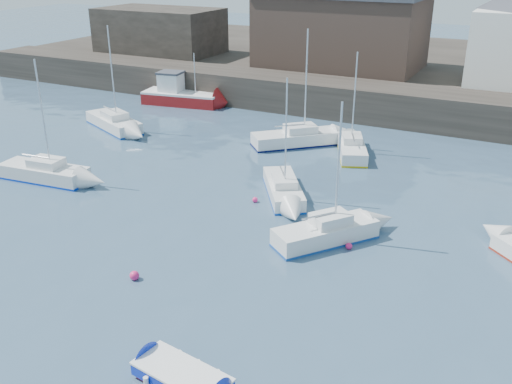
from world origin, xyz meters
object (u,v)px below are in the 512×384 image
at_px(sailboat_f, 352,148).
at_px(buoy_mid, 349,249).
at_px(blue_dinghy, 182,377).
at_px(buoy_near, 135,279).
at_px(sailboat_b, 283,188).
at_px(fishing_boat, 180,94).
at_px(sailboat_e, 114,122).
at_px(sailboat_a, 45,172).
at_px(sailboat_h, 296,138).
at_px(buoy_far, 255,202).
at_px(sailboat_c, 326,232).

distance_m(sailboat_f, buoy_mid, 14.77).
xyz_separation_m(blue_dinghy, buoy_near, (-5.92, 4.87, -0.38)).
bearing_deg(sailboat_b, fishing_boat, 139.07).
xyz_separation_m(fishing_boat, sailboat_e, (-0.32, -9.54, -0.42)).
relative_size(fishing_boat, sailboat_a, 1.00).
xyz_separation_m(sailboat_a, sailboat_b, (15.17, 4.84, -0.08)).
xyz_separation_m(blue_dinghy, sailboat_h, (-7.03, 26.48, 0.19)).
xyz_separation_m(sailboat_a, sailboat_f, (16.51, 14.16, -0.04)).
relative_size(fishing_boat, sailboat_h, 0.91).
bearing_deg(blue_dinghy, buoy_far, 107.91).
xyz_separation_m(sailboat_b, buoy_mid, (5.85, -4.73, -0.49)).
bearing_deg(sailboat_h, sailboat_b, -71.35).
xyz_separation_m(sailboat_e, sailboat_f, (20.18, 2.81, -0.03)).
bearing_deg(sailboat_e, buoy_mid, -24.49).
distance_m(sailboat_a, buoy_far, 14.42).
xyz_separation_m(blue_dinghy, buoy_far, (-4.92, 15.24, -0.38)).
bearing_deg(fishing_boat, sailboat_f, -18.71).
bearing_deg(buoy_mid, sailboat_h, 122.44).
distance_m(sailboat_h, buoy_far, 11.45).
bearing_deg(buoy_near, sailboat_e, 131.99).
xyz_separation_m(sailboat_c, buoy_mid, (1.33, -0.17, -0.57)).
distance_m(sailboat_b, sailboat_c, 6.42).
bearing_deg(sailboat_a, blue_dinghy, -32.52).
bearing_deg(fishing_boat, sailboat_b, -40.93).
xyz_separation_m(sailboat_c, buoy_near, (-6.62, -7.51, -0.57)).
xyz_separation_m(sailboat_e, buoy_mid, (24.68, -11.24, -0.56)).
bearing_deg(buoy_near, sailboat_b, 80.09).
bearing_deg(sailboat_h, fishing_boat, 156.92).
bearing_deg(sailboat_f, blue_dinghy, -84.62).
distance_m(sailboat_b, buoy_mid, 7.53).
bearing_deg(buoy_far, buoy_mid, -23.53).
relative_size(blue_dinghy, fishing_boat, 0.47).
distance_m(blue_dinghy, fishing_boat, 39.84).
height_order(sailboat_c, sailboat_h, sailboat_h).
bearing_deg(blue_dinghy, sailboat_c, 86.76).
xyz_separation_m(sailboat_b, buoy_far, (-1.11, -1.70, -0.49)).
xyz_separation_m(blue_dinghy, sailboat_b, (-3.82, 16.94, 0.11)).
bearing_deg(sailboat_c, fishing_boat, 138.17).
xyz_separation_m(sailboat_h, buoy_near, (1.11, -21.60, -0.57)).
bearing_deg(fishing_boat, buoy_near, -59.74).
height_order(sailboat_b, buoy_far, sailboat_b).
bearing_deg(blue_dinghy, sailboat_b, 102.69).
relative_size(sailboat_c, sailboat_h, 0.84).
distance_m(fishing_boat, sailboat_e, 9.55).
distance_m(blue_dinghy, sailboat_e, 32.61).
relative_size(blue_dinghy, buoy_far, 11.07).
xyz_separation_m(sailboat_a, sailboat_e, (-3.67, 11.35, -0.00)).
xyz_separation_m(sailboat_e, buoy_far, (17.73, -8.21, -0.56)).
xyz_separation_m(blue_dinghy, sailboat_c, (0.70, 12.38, 0.19)).
bearing_deg(buoy_near, fishing_boat, 120.26).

